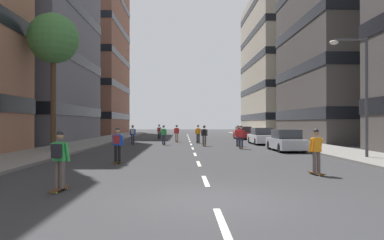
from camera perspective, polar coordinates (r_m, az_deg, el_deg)
The scene contains 23 objects.
ground_plane at distance 32.22m, azimuth -0.15°, elevation -3.99°, with size 138.42×138.42×0.00m, color #333335.
sidewalk_left at distance 36.19m, azimuth -15.80°, elevation -3.46°, with size 3.94×63.44×0.14m, color gray.
sidewalk_right at distance 36.62m, azimuth 15.07°, elevation -3.43°, with size 3.94×63.44×0.14m, color gray.
lane_markings at distance 32.15m, azimuth -0.15°, elevation -3.99°, with size 0.16×52.20×0.01m.
building_left_far at distance 67.17m, azimuth -18.92°, elevation 11.32°, with size 17.70×18.36×31.07m.
building_right_mid at distance 44.55m, azimuth 27.66°, elevation 12.58°, with size 17.70×16.20×23.78m.
building_right_far at distance 67.08m, azimuth 17.10°, elevation 8.56°, with size 17.70×22.20×24.67m.
parked_car_near at distance 25.59m, azimuth 15.04°, elevation -3.34°, with size 1.82×4.40×1.52m.
parked_car_mid at distance 42.59m, azimuth 8.31°, elevation -2.16°, with size 1.82×4.40×1.52m.
parked_car_far at distance 32.96m, azimuth 11.24°, elevation -2.68°, with size 1.82×4.40×1.52m.
street_tree_near at distance 26.44m, azimuth -21.65°, elevation 12.08°, with size 3.42×3.42×9.38m.
streetlamp_right at distance 21.29m, azimuth 25.70°, elevation 5.35°, with size 2.13×0.30×6.50m.
skater_0 at distance 26.88m, azimuth 7.99°, elevation -2.60°, with size 0.54×0.91×1.78m.
skater_1 at distance 40.77m, azimuth -5.37°, elevation -1.80°, with size 0.55×0.91×1.78m.
skater_2 at distance 31.49m, azimuth -4.64°, elevation -2.27°, with size 0.56×0.92×1.78m.
skater_3 at distance 14.28m, azimuth 19.60°, elevation -4.54°, with size 0.57×0.92×1.78m.
skater_4 at distance 10.98m, azimuth -20.82°, elevation -5.64°, with size 0.56×0.92×1.78m.
skater_5 at distance 29.78m, azimuth 2.02°, elevation -2.38°, with size 0.55×0.92×1.78m.
skater_6 at distance 32.24m, azimuth -9.65°, elevation -2.17°, with size 0.54×0.91×1.78m.
skater_7 at distance 29.61m, azimuth 7.52°, elevation -2.39°, with size 0.55×0.92×1.78m.
skater_8 at distance 17.53m, azimuth -12.07°, elevation -3.68°, with size 0.55×0.92×1.78m.
skater_9 at distance 34.08m, azimuth 1.00°, elevation -2.13°, with size 0.57×0.92×1.78m.
skater_10 at distance 36.04m, azimuth -2.52°, elevation -2.04°, with size 0.56×0.92×1.78m.
Camera 1 is at (-0.80, -9.08, 2.03)m, focal length 32.72 mm.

